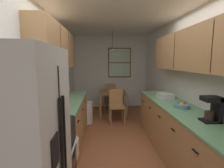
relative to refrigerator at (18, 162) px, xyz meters
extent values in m
plane|color=brown|center=(0.96, 2.16, -0.88)|extent=(12.00, 12.00, 0.00)
cube|color=silver|center=(-0.39, 2.16, 0.39)|extent=(0.10, 9.00, 2.55)
cube|color=silver|center=(2.31, 2.16, 0.39)|extent=(0.10, 9.00, 2.55)
cube|color=silver|center=(0.96, 4.81, 0.39)|extent=(4.40, 0.10, 2.55)
cube|color=white|center=(0.96, 2.16, 1.71)|extent=(4.40, 9.00, 0.08)
cube|color=silver|center=(0.00, 0.00, 0.00)|extent=(0.67, 0.81, 1.77)
cube|color=black|center=(0.34, 0.00, -0.05)|extent=(0.01, 0.01, 1.59)
cube|color=black|center=(0.35, 0.04, -0.05)|extent=(0.02, 0.02, 1.13)
cube|color=black|center=(0.34, -0.18, 0.18)|extent=(0.01, 0.15, 0.22)
cube|color=beige|center=(0.34, 0.09, 0.42)|extent=(0.01, 0.05, 0.07)
cube|color=black|center=(-0.03, 0.72, -0.43)|extent=(0.62, 0.60, 0.90)
cube|color=black|center=(0.29, 0.72, -0.46)|extent=(0.01, 0.42, 0.30)
cube|color=silver|center=(0.31, 0.72, -0.25)|extent=(0.02, 0.48, 0.02)
cube|color=black|center=(-0.03, 0.72, 0.03)|extent=(0.59, 0.57, 0.02)
cube|color=black|center=(-0.31, 0.72, 0.12)|extent=(0.06, 0.60, 0.20)
cylinder|color=#2D2D2D|center=(-0.17, 0.59, 0.04)|extent=(0.15, 0.15, 0.01)
cylinder|color=#2D2D2D|center=(-0.17, 0.86, 0.04)|extent=(0.15, 0.15, 0.01)
cylinder|color=#2D2D2D|center=(0.11, 0.59, 0.04)|extent=(0.15, 0.15, 0.01)
cylinder|color=#2D2D2D|center=(0.11, 0.86, 0.04)|extent=(0.15, 0.15, 0.01)
cube|color=silver|center=(-0.15, 0.72, 0.79)|extent=(0.38, 0.56, 0.34)
cube|color=black|center=(0.05, 0.67, 0.79)|extent=(0.01, 0.34, 0.22)
cube|color=#2D2D33|center=(0.05, 0.92, 0.79)|extent=(0.01, 0.11, 0.22)
cube|color=#A87A4C|center=(-0.04, 2.02, -0.45)|extent=(0.60, 1.97, 0.87)
cube|color=#60936B|center=(-0.04, 2.02, 0.00)|extent=(0.63, 1.99, 0.03)
cube|color=black|center=(0.28, 1.36, -0.18)|extent=(0.02, 0.10, 0.01)
cube|color=black|center=(0.28, 2.02, -0.18)|extent=(0.02, 0.10, 0.01)
cube|color=black|center=(0.28, 2.68, -0.18)|extent=(0.02, 0.10, 0.01)
cube|color=#A87A4C|center=(-0.18, 1.97, 1.01)|extent=(0.32, 2.07, 0.75)
cube|color=#2D2319|center=(-0.01, 1.63, 1.01)|extent=(0.01, 0.01, 0.69)
cube|color=#2D2319|center=(-0.01, 2.31, 1.01)|extent=(0.01, 0.01, 0.69)
cube|color=#A87A4C|center=(1.96, 1.22, -0.45)|extent=(0.60, 3.41, 0.87)
cube|color=#60936B|center=(1.96, 1.22, 0.00)|extent=(0.63, 3.43, 0.03)
cube|color=black|center=(1.65, 0.37, -0.18)|extent=(0.02, 0.10, 0.01)
cube|color=black|center=(1.65, 0.94, -0.18)|extent=(0.02, 0.10, 0.01)
cube|color=black|center=(1.65, 1.51, -0.18)|extent=(0.02, 0.10, 0.01)
cube|color=black|center=(1.65, 2.08, -0.18)|extent=(0.02, 0.10, 0.01)
cube|color=black|center=(1.65, 2.64, -0.18)|extent=(0.02, 0.10, 0.01)
cube|color=#A87A4C|center=(2.10, 1.17, 0.95)|extent=(0.32, 3.11, 0.66)
cube|color=#2D2319|center=(1.94, 0.66, 0.95)|extent=(0.01, 0.01, 0.61)
cube|color=#2D2319|center=(1.94, 1.69, 0.95)|extent=(0.01, 0.01, 0.61)
cube|color=brown|center=(0.99, 3.78, -0.18)|extent=(0.81, 0.88, 0.03)
cube|color=brown|center=(0.61, 3.38, -0.54)|extent=(0.06, 0.06, 0.69)
cube|color=brown|center=(1.36, 3.38, -0.54)|extent=(0.06, 0.06, 0.69)
cube|color=brown|center=(0.61, 4.19, -0.54)|extent=(0.06, 0.06, 0.69)
cube|color=brown|center=(1.36, 4.19, -0.54)|extent=(0.06, 0.06, 0.69)
cube|color=#A87A4C|center=(1.05, 3.07, -0.43)|extent=(0.42, 0.42, 0.04)
cube|color=#A87A4C|center=(1.05, 3.25, -0.21)|extent=(0.37, 0.05, 0.45)
cylinder|color=#A87A4C|center=(1.25, 2.89, -0.67)|extent=(0.04, 0.04, 0.43)
cylinder|color=#A87A4C|center=(0.88, 2.88, -0.67)|extent=(0.04, 0.04, 0.43)
cylinder|color=#A87A4C|center=(1.23, 3.26, -0.67)|extent=(0.04, 0.04, 0.43)
cylinder|color=#A87A4C|center=(0.86, 3.24, -0.67)|extent=(0.04, 0.04, 0.43)
cube|color=#A87A4C|center=(0.95, 4.50, -0.43)|extent=(0.41, 0.41, 0.04)
cube|color=#A87A4C|center=(0.94, 4.32, -0.21)|extent=(0.37, 0.04, 0.45)
cylinder|color=#A87A4C|center=(0.77, 4.69, -0.67)|extent=(0.04, 0.04, 0.43)
cylinder|color=#A87A4C|center=(1.13, 4.68, -0.67)|extent=(0.04, 0.04, 0.43)
cylinder|color=#A87A4C|center=(0.76, 4.33, -0.67)|extent=(0.04, 0.04, 0.43)
cylinder|color=#A87A4C|center=(1.12, 4.31, -0.67)|extent=(0.04, 0.04, 0.43)
cylinder|color=black|center=(0.99, 3.78, 1.40)|extent=(0.01, 0.01, 0.53)
cone|color=beige|center=(0.99, 3.78, 1.09)|extent=(0.28, 0.28, 0.10)
sphere|color=white|center=(0.99, 3.78, 1.11)|extent=(0.06, 0.06, 0.06)
cube|color=brown|center=(1.30, 4.74, 0.71)|extent=(0.82, 0.04, 1.05)
cube|color=#B2D1B7|center=(1.30, 4.73, 0.71)|extent=(0.74, 0.01, 0.97)
cube|color=brown|center=(1.30, 4.72, 0.71)|extent=(0.74, 0.02, 0.03)
cylinder|color=silver|center=(0.26, 3.11, -0.59)|extent=(0.28, 0.28, 0.58)
cylinder|color=#D84C19|center=(-0.04, 1.24, 0.10)|extent=(0.11, 0.11, 0.17)
cylinder|color=white|center=(-0.04, 1.24, 0.20)|extent=(0.12, 0.12, 0.02)
cube|color=beige|center=(0.32, 0.88, -0.38)|extent=(0.02, 0.16, 0.24)
cube|color=black|center=(2.02, 0.70, 0.03)|extent=(0.22, 0.18, 0.02)
cube|color=black|center=(2.10, 0.70, 0.18)|extent=(0.06, 0.18, 0.32)
cube|color=black|center=(2.02, 0.70, 0.31)|extent=(0.22, 0.18, 0.06)
cylinder|color=#331E14|center=(2.00, 0.70, 0.10)|extent=(0.11, 0.11, 0.11)
cylinder|color=#597F9E|center=(1.97, 1.35, 0.05)|extent=(0.26, 0.26, 0.06)
cylinder|color=black|center=(1.97, 1.35, 0.06)|extent=(0.21, 0.21, 0.03)
sphere|color=red|center=(2.02, 1.36, 0.08)|extent=(0.06, 0.06, 0.06)
sphere|color=green|center=(1.95, 1.40, 0.08)|extent=(0.06, 0.06, 0.06)
sphere|color=yellow|center=(1.93, 1.30, 0.08)|extent=(0.06, 0.06, 0.06)
cube|color=silver|center=(1.96, 2.08, 0.07)|extent=(0.28, 0.34, 0.10)
cylinder|color=#E0D14C|center=(0.93, 3.73, -0.13)|extent=(0.19, 0.19, 0.06)
camera|label=1|loc=(0.66, -1.24, 0.78)|focal=26.80mm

